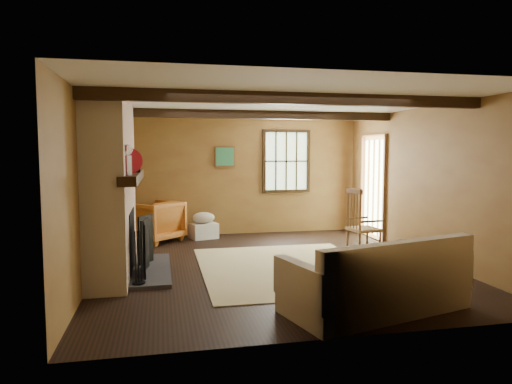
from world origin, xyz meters
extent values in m
plane|color=black|center=(0.00, 0.00, 0.00)|extent=(5.50, 5.50, 0.00)
cube|color=olive|center=(0.00, 2.75, 1.20)|extent=(5.00, 0.02, 2.40)
cube|color=olive|center=(0.00, -2.75, 1.20)|extent=(5.00, 0.02, 2.40)
cube|color=olive|center=(-2.50, 0.00, 1.20)|extent=(0.02, 5.50, 2.40)
cube|color=olive|center=(2.50, 0.00, 1.20)|extent=(0.02, 5.50, 2.40)
cube|color=silver|center=(0.00, 0.00, 2.40)|extent=(5.00, 5.50, 0.02)
cube|color=#302010|center=(0.00, -1.20, 2.33)|extent=(5.00, 0.12, 0.14)
cube|color=#302010|center=(0.00, 1.20, 2.33)|extent=(5.00, 0.12, 0.14)
cube|color=#302010|center=(1.00, 2.72, 1.50)|extent=(1.02, 0.06, 1.32)
cube|color=#B0CD9D|center=(1.00, 2.75, 1.50)|extent=(0.90, 0.01, 1.20)
cube|color=#302010|center=(1.00, 2.73, 1.50)|extent=(0.90, 0.03, 0.02)
cube|color=brown|center=(2.47, 1.70, 1.00)|extent=(0.06, 1.00, 2.06)
cube|color=#B0CD9D|center=(2.50, 1.70, 1.00)|extent=(0.01, 0.80, 1.85)
cube|color=brown|center=(-0.30, 2.72, 1.60)|extent=(0.42, 0.03, 0.42)
cube|color=#267268|center=(-0.30, 2.71, 1.60)|extent=(0.36, 0.01, 0.36)
cube|color=#AA6942|center=(-2.25, 0.00, 1.20)|extent=(0.50, 2.20, 2.40)
cube|color=black|center=(-2.18, 0.00, 0.45)|extent=(0.38, 1.00, 0.85)
cube|color=#343338|center=(-1.75, 0.00, 0.03)|extent=(0.55, 1.80, 0.05)
cube|color=#302010|center=(-1.97, 0.00, 1.35)|extent=(0.22, 2.30, 0.12)
cube|color=black|center=(-1.82, -0.43, 0.41)|extent=(0.05, 0.36, 0.71)
cube|color=black|center=(-1.82, -0.06, 0.41)|extent=(0.10, 0.35, 0.71)
cube|color=black|center=(-1.82, 0.31, 0.41)|extent=(0.20, 0.31, 0.71)
cylinder|color=black|center=(-1.88, -0.77, 0.06)|extent=(0.16, 0.16, 0.02)
cylinder|color=black|center=(-1.91, -0.80, 0.38)|extent=(0.01, 0.01, 0.67)
cylinder|color=black|center=(-1.88, -0.77, 0.38)|extent=(0.01, 0.01, 0.67)
cylinder|color=black|center=(-1.85, -0.74, 0.38)|extent=(0.01, 0.01, 0.67)
cylinder|color=white|center=(-1.98, -0.81, 1.53)|extent=(0.11, 0.11, 0.24)
sphere|color=white|center=(-1.98, -0.81, 1.72)|extent=(0.13, 0.13, 0.13)
cylinder|color=#A6131D|center=(-1.98, -0.37, 1.58)|extent=(0.33, 0.11, 0.33)
cube|color=black|center=(-1.98, 0.03, 1.47)|extent=(0.24, 0.15, 0.13)
cylinder|color=#302010|center=(-1.98, 0.48, 1.46)|extent=(0.08, 0.08, 0.10)
cylinder|color=#302010|center=(-1.98, 0.59, 1.45)|extent=(0.07, 0.07, 0.08)
cube|color=tan|center=(0.20, -0.20, 0.00)|extent=(2.50, 3.00, 0.01)
cube|color=#AA8252|center=(1.66, 0.36, 0.43)|extent=(0.49, 0.50, 0.05)
cube|color=brown|center=(1.48, 0.33, 1.06)|extent=(0.10, 0.44, 0.08)
cylinder|color=brown|center=(1.87, 0.19, 0.22)|extent=(0.03, 0.03, 0.42)
cylinder|color=brown|center=(1.83, 0.57, 0.22)|extent=(0.03, 0.03, 0.42)
cylinder|color=brown|center=(1.50, 0.14, 0.22)|extent=(0.03, 0.03, 0.42)
cylinder|color=brown|center=(1.45, 0.52, 0.22)|extent=(0.03, 0.03, 0.42)
cylinder|color=brown|center=(1.50, 0.14, 0.76)|extent=(0.03, 0.03, 0.71)
cylinder|color=brown|center=(1.45, 0.52, 0.76)|extent=(0.03, 0.03, 0.71)
cylinder|color=brown|center=(1.49, 0.24, 0.74)|extent=(0.02, 0.02, 0.59)
cylinder|color=brown|center=(1.48, 0.33, 0.74)|extent=(0.02, 0.02, 0.59)
cylinder|color=brown|center=(1.46, 0.43, 0.74)|extent=(0.02, 0.02, 0.59)
cube|color=brown|center=(1.69, 0.15, 0.59)|extent=(0.40, 0.09, 0.03)
cube|color=brown|center=(1.64, 0.56, 0.59)|extent=(0.40, 0.09, 0.03)
cube|color=brown|center=(1.69, 0.17, 0.01)|extent=(0.80, 0.14, 0.03)
cube|color=brown|center=(1.64, 0.54, 0.01)|extent=(0.80, 0.14, 0.03)
cube|color=beige|center=(0.64, -2.10, 0.21)|extent=(2.11, 1.36, 0.43)
cube|color=beige|center=(0.74, -2.46, 0.54)|extent=(1.92, 0.65, 0.54)
cube|color=beige|center=(-0.26, -2.35, 0.41)|extent=(0.36, 0.88, 0.39)
cube|color=beige|center=(1.53, -1.86, 0.41)|extent=(0.36, 0.88, 0.39)
ellipsoid|color=beige|center=(1.08, -1.88, 0.54)|extent=(0.37, 0.21, 0.35)
cylinder|color=#4E3D21|center=(-2.19, 2.60, 0.06)|extent=(0.39, 0.12, 0.12)
cylinder|color=#4E3D21|center=(-2.06, 2.60, 0.06)|extent=(0.39, 0.12, 0.12)
cylinder|color=#4E3D21|center=(-1.93, 2.60, 0.06)|extent=(0.39, 0.12, 0.12)
cylinder|color=#4E3D21|center=(-2.19, 2.60, 0.18)|extent=(0.39, 0.12, 0.12)
cylinder|color=#4E3D21|center=(-2.06, 2.60, 0.18)|extent=(0.39, 0.12, 0.12)
cylinder|color=#4E3D21|center=(-1.93, 2.60, 0.18)|extent=(0.39, 0.12, 0.12)
cube|color=white|center=(-0.78, 2.35, 0.15)|extent=(0.59, 0.51, 0.30)
ellipsoid|color=beige|center=(-0.78, 2.35, 0.41)|extent=(0.52, 0.47, 0.22)
imported|color=#BF6026|center=(-1.70, 2.22, 0.39)|extent=(1.19, 1.19, 0.78)
camera|label=1|loc=(-1.59, -6.53, 1.69)|focal=32.00mm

